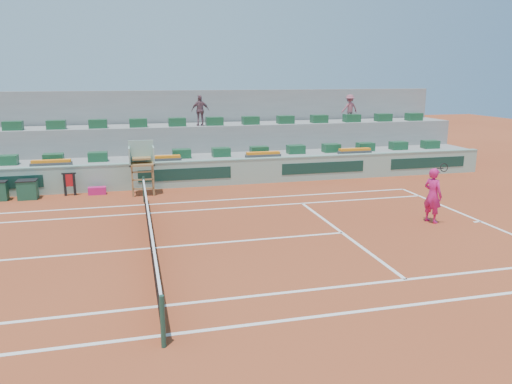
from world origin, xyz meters
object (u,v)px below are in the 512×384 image
Objects in this scene: drink_cooler_a at (28,189)px; tennis_player at (433,195)px; player_bag at (97,191)px; umpire_chair at (142,160)px.

drink_cooler_a is 16.66m from tennis_player.
player_bag is 0.34× the size of tennis_player.
tennis_player is (12.09, -7.49, 0.84)m from player_bag.
umpire_chair is at bearing -11.30° from player_bag.
player_bag is 0.32× the size of umpire_chair.
player_bag is at bearing 148.22° from tennis_player.
drink_cooler_a reaches higher than player_bag.
umpire_chair is (2.02, -0.40, 1.37)m from player_bag.
tennis_player is at bearing -31.78° from player_bag.
tennis_player is (10.07, -7.09, -0.53)m from umpire_chair.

